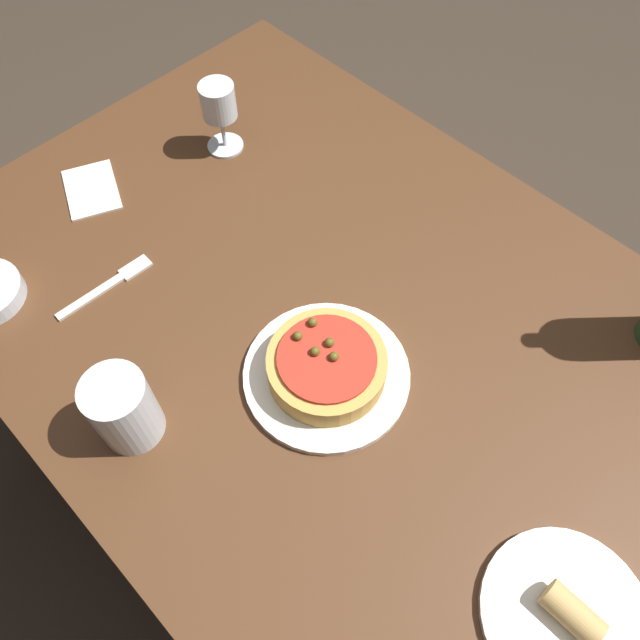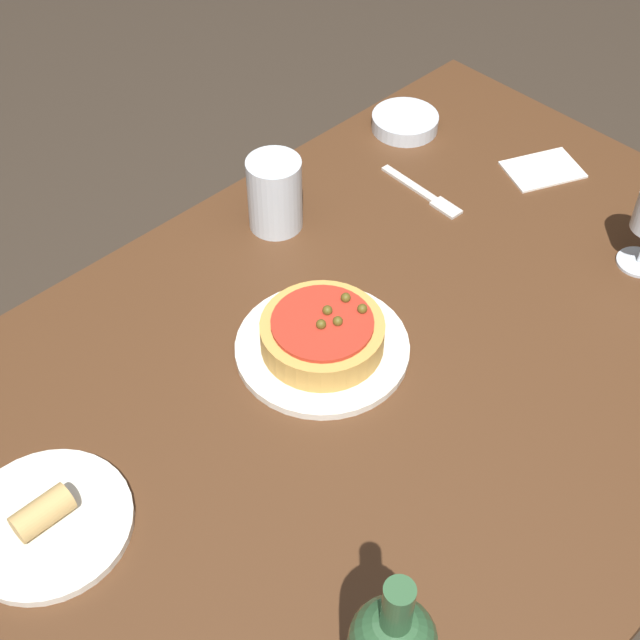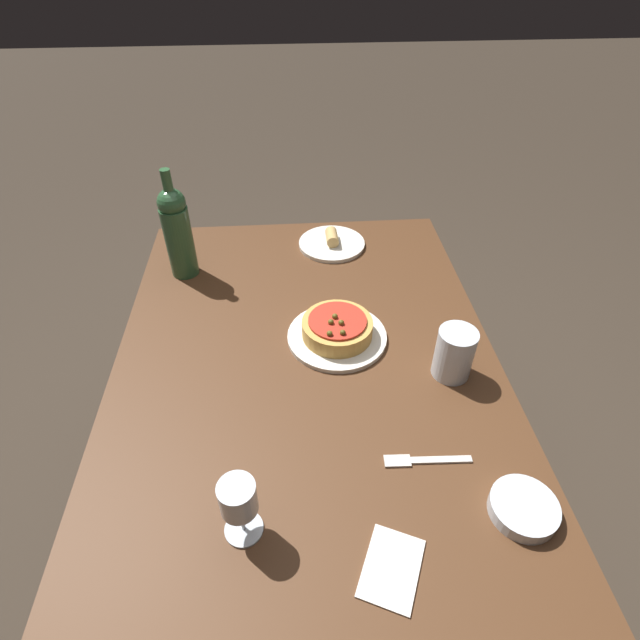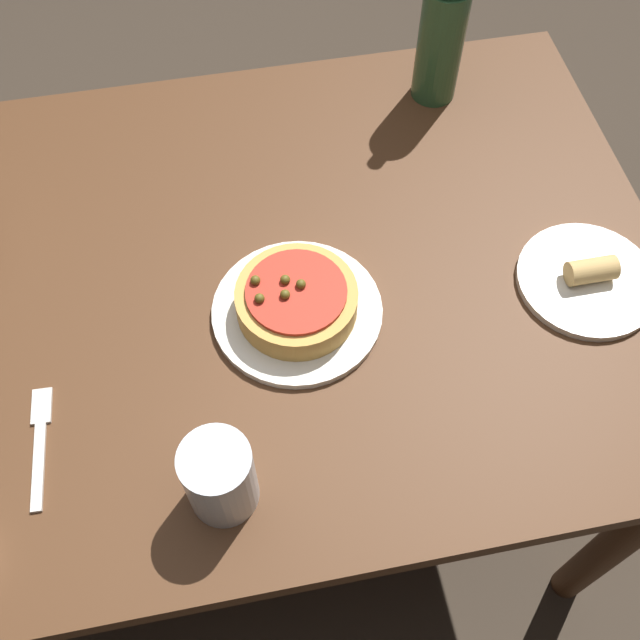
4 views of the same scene
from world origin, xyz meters
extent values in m
plane|color=#382D23|center=(0.00, 0.00, 0.00)|extent=(14.00, 14.00, 0.00)
cube|color=#4C2D19|center=(0.00, 0.00, 0.74)|extent=(1.29, 0.90, 0.03)
cylinder|color=#4C2D19|center=(0.59, 0.39, 0.36)|extent=(0.06, 0.06, 0.72)
cylinder|color=#4C2D19|center=(0.59, -0.39, 0.36)|extent=(0.06, 0.06, 0.72)
cylinder|color=white|center=(0.08, -0.08, 0.77)|extent=(0.24, 0.24, 0.01)
cylinder|color=gold|center=(0.08, -0.08, 0.79)|extent=(0.17, 0.17, 0.04)
cylinder|color=#B72D1E|center=(0.08, -0.08, 0.82)|extent=(0.14, 0.14, 0.01)
sphere|color=brown|center=(0.06, -0.06, 0.82)|extent=(0.01, 0.01, 0.01)
sphere|color=brown|center=(0.02, -0.09, 0.82)|extent=(0.01, 0.01, 0.01)
sphere|color=brown|center=(0.02, -0.05, 0.82)|extent=(0.01, 0.01, 0.01)
sphere|color=brown|center=(0.08, -0.07, 0.82)|extent=(0.01, 0.01, 0.01)
sphere|color=brown|center=(0.06, -0.09, 0.82)|extent=(0.01, 0.01, 0.01)
cylinder|color=silver|center=(-0.40, 0.13, 0.76)|extent=(0.07, 0.07, 0.00)
cylinder|color=silver|center=(-0.40, 0.13, 0.80)|extent=(0.01, 0.01, 0.07)
cylinder|color=silver|center=(-0.40, 0.13, 0.86)|extent=(0.06, 0.06, 0.06)
cylinder|color=#2D5633|center=(0.39, 0.33, 0.86)|extent=(0.08, 0.08, 0.20)
sphere|color=#2D5633|center=(0.39, 0.33, 0.98)|extent=(0.08, 0.08, 0.08)
cylinder|color=#2D5633|center=(0.39, 0.33, 1.03)|extent=(0.03, 0.03, 0.07)
cylinder|color=silver|center=(-0.06, -0.32, 0.82)|extent=(0.09, 0.09, 0.12)
cylinder|color=silver|center=(-0.40, -0.36, 0.77)|extent=(0.12, 0.12, 0.03)
cube|color=beige|center=(-0.29, -0.24, 0.76)|extent=(0.02, 0.12, 0.00)
cube|color=beige|center=(-0.28, -0.16, 0.76)|extent=(0.03, 0.05, 0.00)
cylinder|color=white|center=(0.50, -0.11, 0.77)|extent=(0.20, 0.20, 0.01)
cylinder|color=tan|center=(0.50, -0.11, 0.79)|extent=(0.07, 0.04, 0.04)
cube|color=silver|center=(-0.48, -0.11, 0.76)|extent=(0.15, 0.13, 0.00)
camera|label=1|loc=(0.36, -0.38, 1.58)|focal=35.00mm
camera|label=2|loc=(0.65, 0.51, 1.70)|focal=50.00mm
camera|label=3|loc=(-0.82, 0.03, 1.59)|focal=28.00mm
camera|label=4|loc=(0.00, -0.65, 1.67)|focal=42.00mm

